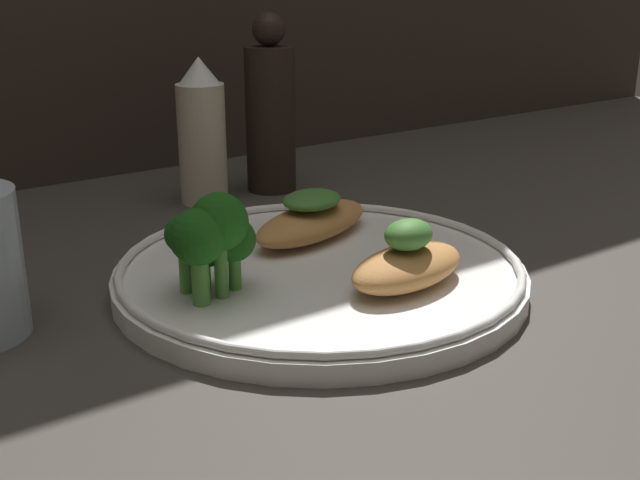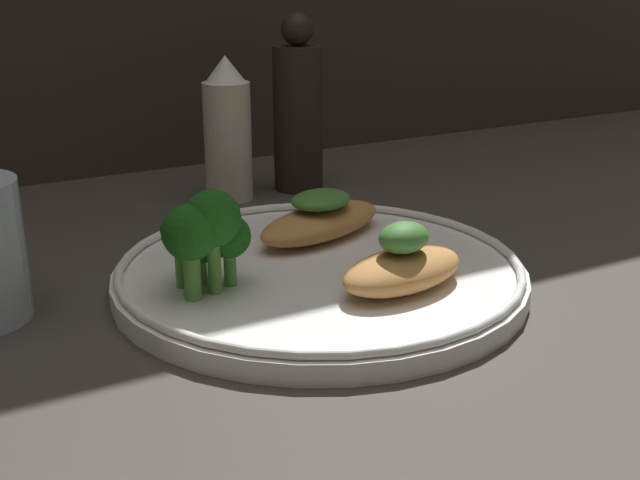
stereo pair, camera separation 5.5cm
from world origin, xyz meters
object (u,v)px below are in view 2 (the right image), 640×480
object	(u,v)px
broccoli_bunch	(202,232)
pepper_grinder	(298,112)
sauce_bottle	(228,132)
plate	(320,273)

from	to	relation	value
broccoli_bunch	pepper_grinder	distance (cm)	29.85
sauce_bottle	broccoli_bunch	bearing A→B (deg)	-116.24
broccoli_bunch	pepper_grinder	world-z (taller)	pepper_grinder
sauce_bottle	pepper_grinder	bearing A→B (deg)	0.00
broccoli_bunch	sauce_bottle	size ratio (longest dim) A/B	0.51
plate	sauce_bottle	world-z (taller)	sauce_bottle
broccoli_bunch	sauce_bottle	distance (cm)	25.76
sauce_bottle	pepper_grinder	xyz separation A→B (cm)	(7.40, 0.00, 1.26)
plate	pepper_grinder	distance (cm)	26.22
sauce_bottle	pepper_grinder	distance (cm)	7.51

